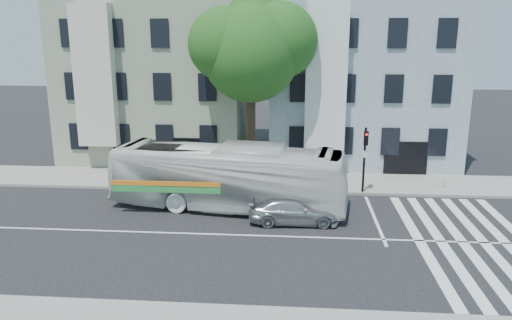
# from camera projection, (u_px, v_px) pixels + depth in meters

# --- Properties ---
(ground) EXTENTS (120.00, 120.00, 0.00)m
(ground) POSITION_uv_depth(u_px,v_px,m) (234.00, 235.00, 21.94)
(ground) COLOR black
(ground) RESTS_ON ground
(sidewalk_far) EXTENTS (80.00, 4.00, 0.15)m
(sidewalk_far) POSITION_uv_depth(u_px,v_px,m) (250.00, 181.00, 29.65)
(sidewalk_far) COLOR gray
(sidewalk_far) RESTS_ON ground
(building_left) EXTENTS (12.00, 10.00, 11.00)m
(building_left) POSITION_uv_depth(u_px,v_px,m) (161.00, 78.00, 35.59)
(building_left) COLOR gray
(building_left) RESTS_ON ground
(building_right) EXTENTS (12.00, 10.00, 11.00)m
(building_right) POSITION_uv_depth(u_px,v_px,m) (360.00, 79.00, 34.52)
(building_right) COLOR #83949C
(building_right) RESTS_ON ground
(street_tree) EXTENTS (7.30, 5.90, 11.10)m
(street_tree) POSITION_uv_depth(u_px,v_px,m) (252.00, 47.00, 28.42)
(street_tree) COLOR #2D2116
(street_tree) RESTS_ON ground
(bus) EXTENTS (4.50, 12.13, 3.30)m
(bus) POSITION_uv_depth(u_px,v_px,m) (228.00, 177.00, 24.88)
(bus) COLOR silver
(bus) RESTS_ON ground
(sedan) EXTENTS (1.89, 4.28, 1.22)m
(sedan) POSITION_uv_depth(u_px,v_px,m) (294.00, 210.00, 23.21)
(sedan) COLOR #B2B4BA
(sedan) RESTS_ON ground
(hedge) EXTENTS (8.48, 2.70, 0.70)m
(hedge) POSITION_uv_depth(u_px,v_px,m) (198.00, 179.00, 28.61)
(hedge) COLOR #296520
(hedge) RESTS_ON sidewalk_far
(traffic_signal) EXTENTS (0.39, 0.51, 3.74)m
(traffic_signal) POSITION_uv_depth(u_px,v_px,m) (365.00, 152.00, 26.74)
(traffic_signal) COLOR black
(traffic_signal) RESTS_ON ground
(fire_hydrant) EXTENTS (0.43, 0.25, 0.76)m
(fire_hydrant) POSITION_uv_depth(u_px,v_px,m) (442.00, 181.00, 28.04)
(fire_hydrant) COLOR silver
(fire_hydrant) RESTS_ON sidewalk_far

